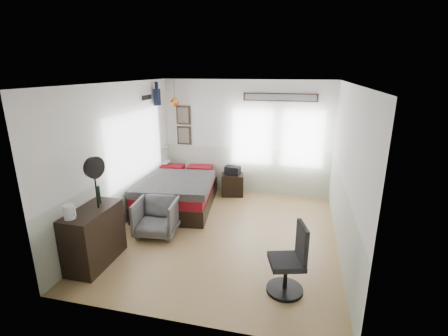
{
  "coord_description": "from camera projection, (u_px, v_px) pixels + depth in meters",
  "views": [
    {
      "loc": [
        1.24,
        -5.23,
        2.92
      ],
      "look_at": [
        -0.1,
        0.4,
        1.15
      ],
      "focal_mm": 26.0,
      "sensor_mm": 36.0,
      "label": 1
    }
  ],
  "objects": [
    {
      "name": "dresser",
      "position": [
        94.0,
        236.0,
        4.99
      ],
      "size": [
        0.48,
        1.0,
        0.9
      ],
      "primitive_type": "cube",
      "color": "black",
      "rests_on": "ground_plane"
    },
    {
      "name": "bed",
      "position": [
        178.0,
        192.0,
        7.14
      ],
      "size": [
        1.75,
        2.3,
        0.68
      ],
      "rotation": [
        0.0,
        0.0,
        0.13
      ],
      "color": "black",
      "rests_on": "ground_plane"
    },
    {
      "name": "kettle",
      "position": [
        69.0,
        212.0,
        4.53
      ],
      "size": [
        0.18,
        0.15,
        0.21
      ],
      "rotation": [
        0.0,
        0.0,
        -0.1
      ],
      "color": "silver",
      "rests_on": "dresser"
    },
    {
      "name": "wall_decor",
      "position": [
        197.0,
        106.0,
        7.45
      ],
      "size": [
        3.55,
        1.32,
        1.44
      ],
      "color": "black",
      "rests_on": "room_shell"
    },
    {
      "name": "task_chair",
      "position": [
        290.0,
        265.0,
        4.33
      ],
      "size": [
        0.55,
        0.55,
        1.0
      ],
      "rotation": [
        0.0,
        0.0,
        0.29
      ],
      "color": "black",
      "rests_on": "ground_plane"
    },
    {
      "name": "armchair",
      "position": [
        157.0,
        217.0,
        5.91
      ],
      "size": [
        0.8,
        0.82,
        0.68
      ],
      "primitive_type": "imported",
      "rotation": [
        0.0,
        0.0,
        0.11
      ],
      "color": "#5E5E5E",
      "rests_on": "ground_plane"
    },
    {
      "name": "bottle",
      "position": [
        98.0,
        195.0,
        5.06
      ],
      "size": [
        0.07,
        0.07,
        0.28
      ],
      "primitive_type": "cylinder",
      "color": "black",
      "rests_on": "dresser"
    },
    {
      "name": "nightstand",
      "position": [
        232.0,
        185.0,
        7.8
      ],
      "size": [
        0.58,
        0.5,
        0.51
      ],
      "primitive_type": "cube",
      "rotation": [
        0.0,
        0.0,
        0.2
      ],
      "color": "black",
      "rests_on": "ground_plane"
    },
    {
      "name": "black_bag",
      "position": [
        233.0,
        170.0,
        7.69
      ],
      "size": [
        0.38,
        0.27,
        0.21
      ],
      "primitive_type": "cube",
      "rotation": [
        0.0,
        0.0,
        -0.14
      ],
      "color": "black",
      "rests_on": "nightstand"
    },
    {
      "name": "stand_fan",
      "position": [
        94.0,
        168.0,
        4.74
      ],
      "size": [
        0.17,
        0.33,
        0.81
      ],
      "rotation": [
        0.0,
        0.0,
        -0.27
      ],
      "color": "black",
      "rests_on": "dresser"
    },
    {
      "name": "ground_plane",
      "position": [
        224.0,
        234.0,
        5.99
      ],
      "size": [
        4.0,
        4.5,
        0.01
      ],
      "primitive_type": "cube",
      "color": "#A18156"
    },
    {
      "name": "room_shell",
      "position": [
        222.0,
        146.0,
        5.71
      ],
      "size": [
        4.02,
        4.52,
        2.71
      ],
      "color": "silver",
      "rests_on": "ground_plane"
    }
  ]
}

